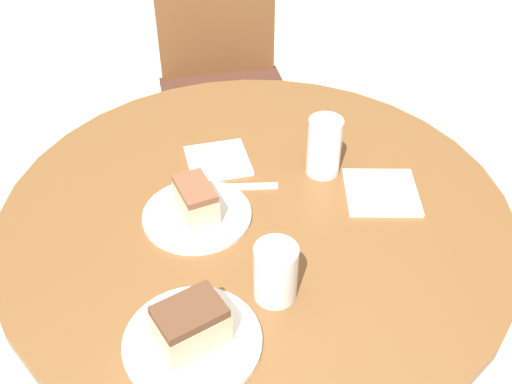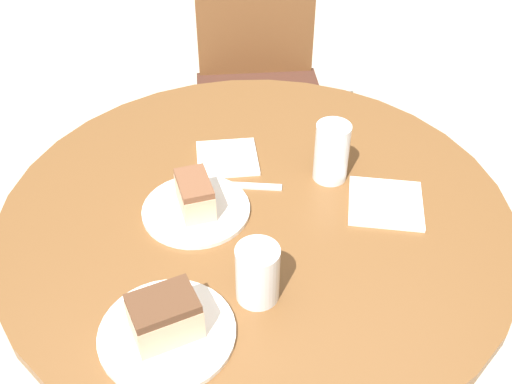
{
  "view_description": "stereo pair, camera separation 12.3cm",
  "coord_description": "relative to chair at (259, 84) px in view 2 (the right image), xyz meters",
  "views": [
    {
      "loc": [
        -0.24,
        -0.91,
        1.56
      ],
      "look_at": [
        0.0,
        0.0,
        0.76
      ],
      "focal_mm": 42.0,
      "sensor_mm": 36.0,
      "label": 1
    },
    {
      "loc": [
        -0.12,
        -0.94,
        1.56
      ],
      "look_at": [
        0.0,
        0.0,
        0.76
      ],
      "focal_mm": 42.0,
      "sensor_mm": 36.0,
      "label": 2
    }
  ],
  "objects": [
    {
      "name": "plate_near",
      "position": [
        -0.26,
        -0.92,
        0.24
      ],
      "size": [
        0.23,
        0.23,
        0.01
      ],
      "color": "white",
      "rests_on": "table"
    },
    {
      "name": "cake_slice_far",
      "position": [
        -0.32,
        -1.22,
        0.29
      ],
      "size": [
        0.13,
        0.11,
        0.08
      ],
      "rotation": [
        0.0,
        0.0,
        1.88
      ],
      "color": "beige",
      "rests_on": "plate_far"
    },
    {
      "name": "napkin_side",
      "position": [
        -0.18,
        -0.74,
        0.24
      ],
      "size": [
        0.14,
        0.14,
        0.01
      ],
      "rotation": [
        0.0,
        0.0,
        -0.01
      ],
      "color": "white",
      "rests_on": "table"
    },
    {
      "name": "plate_far",
      "position": [
        -0.32,
        -1.22,
        0.24
      ],
      "size": [
        0.23,
        0.23,
        0.01
      ],
      "color": "white",
      "rests_on": "table"
    },
    {
      "name": "chair",
      "position": [
        0.0,
        0.0,
        0.0
      ],
      "size": [
        0.46,
        0.48,
        0.92
      ],
      "rotation": [
        0.0,
        0.0,
        -0.04
      ],
      "color": "brown",
      "rests_on": "ground_plane"
    },
    {
      "name": "glass_lemonade",
      "position": [
        -0.16,
        -1.16,
        0.29
      ],
      "size": [
        0.08,
        0.08,
        0.11
      ],
      "color": "silver",
      "rests_on": "table"
    },
    {
      "name": "fork",
      "position": [
        -0.14,
        -0.85,
        0.24
      ],
      "size": [
        0.15,
        0.05,
        0.0
      ],
      "rotation": [
        0.0,
        0.0,
        2.93
      ],
      "color": "silver",
      "rests_on": "table"
    },
    {
      "name": "table",
      "position": [
        -0.13,
        -0.92,
        0.08
      ],
      "size": [
        1.07,
        1.07,
        0.72
      ],
      "color": "brown",
      "rests_on": "ground_plane"
    },
    {
      "name": "cake_slice_near",
      "position": [
        -0.26,
        -0.92,
        0.28
      ],
      "size": [
        0.08,
        0.11,
        0.07
      ],
      "rotation": [
        0.0,
        0.0,
        0.17
      ],
      "color": "beige",
      "rests_on": "plate_near"
    },
    {
      "name": "glass_water",
      "position": [
        0.04,
        -0.84,
        0.3
      ],
      "size": [
        0.08,
        0.08,
        0.14
      ],
      "color": "silver",
      "rests_on": "table"
    },
    {
      "name": "napkin_stack",
      "position": [
        0.14,
        -0.95,
        0.24
      ],
      "size": [
        0.19,
        0.19,
        0.01
      ],
      "rotation": [
        0.0,
        0.0,
        -0.27
      ],
      "color": "white",
      "rests_on": "table"
    }
  ]
}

